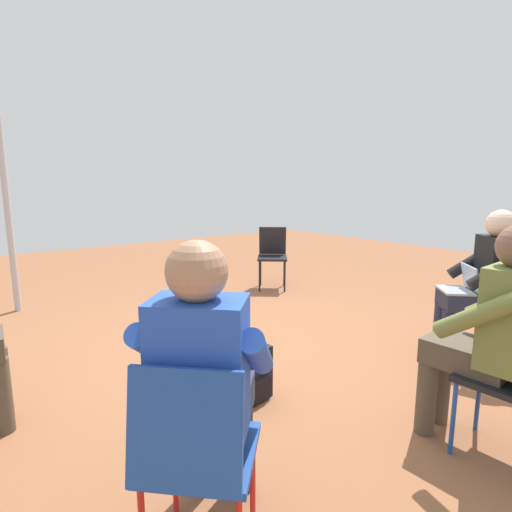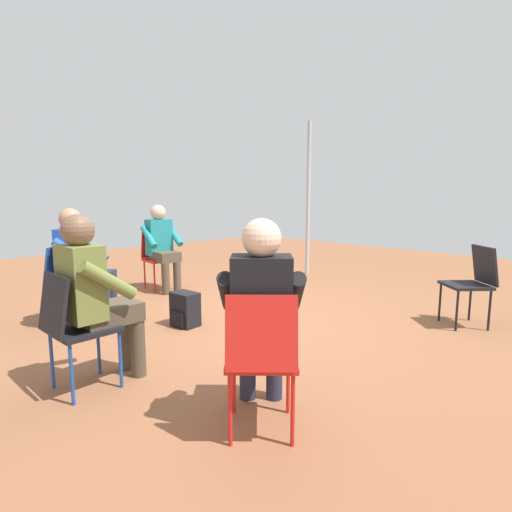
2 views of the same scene
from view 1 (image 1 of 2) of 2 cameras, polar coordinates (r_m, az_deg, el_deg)
ground_plane at (r=3.54m, az=-1.61°, el=-13.62°), size 14.00×14.00×0.00m
chair_southwest at (r=3.78m, az=31.75°, el=-5.70°), size 0.58×0.58×0.85m
chair_northwest at (r=1.59m, az=-8.60°, el=-25.79°), size 0.58×0.58×0.85m
chair_southeast at (r=5.58m, az=2.36°, el=0.47°), size 0.59×0.58×0.85m
person_with_laptop at (r=3.66m, az=29.63°, el=-2.79°), size 0.64×0.64×1.24m
person_in_blue at (r=1.62m, az=-7.12°, el=-16.72°), size 0.63×0.63×1.24m
person_in_olive at (r=2.44m, az=30.49°, el=-8.78°), size 0.53×0.51×1.24m
backpack_near_laptop_user at (r=2.80m, az=-1.17°, el=-16.78°), size 0.27×0.30×0.36m
tent_pole_near at (r=5.21m, az=-32.11°, el=7.25°), size 0.07×0.07×2.61m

